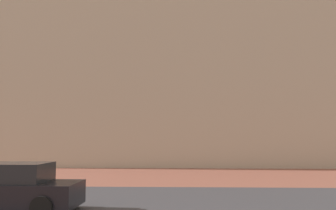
# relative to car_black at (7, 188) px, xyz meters

# --- Properties ---
(ground_plane) EXTENTS (120.00, 120.00, 0.00)m
(ground_plane) POSITION_rel_car_black_xyz_m (4.98, 2.01, -0.71)
(ground_plane) COLOR brown
(street_asphalt_strip) EXTENTS (120.00, 7.98, 0.00)m
(street_asphalt_strip) POSITION_rel_car_black_xyz_m (4.98, 1.75, -0.71)
(street_asphalt_strip) COLOR #38383D
(street_asphalt_strip) RESTS_ON ground_plane
(landmark_building) EXTENTS (28.95, 13.38, 34.98)m
(landmark_building) POSITION_rel_car_black_xyz_m (3.63, 22.49, 10.63)
(landmark_building) COLOR #B2A893
(landmark_building) RESTS_ON ground_plane
(car_black) EXTENTS (4.50, 1.98, 1.50)m
(car_black) POSITION_rel_car_black_xyz_m (0.00, 0.00, 0.00)
(car_black) COLOR black
(car_black) RESTS_ON ground_plane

